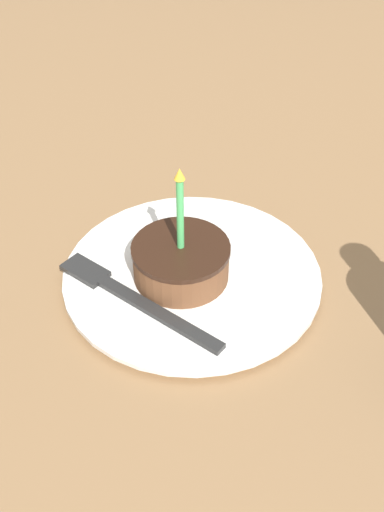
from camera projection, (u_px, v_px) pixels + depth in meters
The scene contains 4 objects.
ground_plane at pixel (206, 288), 0.60m from camera, with size 2.40×2.40×0.04m.
plate at pixel (192, 274), 0.57m from camera, with size 0.24×0.24×0.01m.
cake_slice at pixel (183, 263), 0.55m from camera, with size 0.09×0.09×0.12m.
fork at pixel (128, 295), 0.54m from camera, with size 0.18×0.07×0.00m.
Camera 1 is at (0.34, -0.26, 0.39)m, focal length 42.00 mm.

